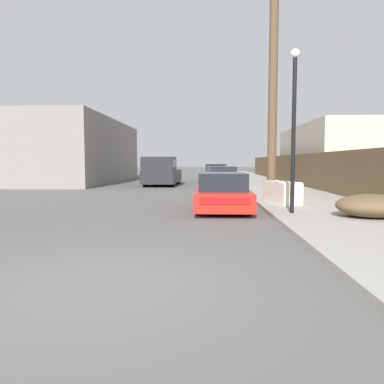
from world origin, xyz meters
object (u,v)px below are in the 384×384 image
(pickup_truck, at_px, (161,172))
(pedestrian, at_px, (272,172))
(discarded_fridge, at_px, (282,192))
(parked_sports_car_red, at_px, (222,193))
(street_lamp, at_px, (294,119))
(utility_pole, at_px, (273,85))
(car_parked_far, at_px, (216,174))
(brush_pile, at_px, (372,206))
(car_parked_mid, at_px, (221,178))

(pickup_truck, bearing_deg, pedestrian, -178.37)
(discarded_fridge, height_order, pedestrian, pedestrian)
(parked_sports_car_red, relative_size, street_lamp, 1.00)
(pickup_truck, xyz_separation_m, utility_pole, (5.75, -9.01, 3.83))
(pickup_truck, height_order, pedestrian, pickup_truck)
(utility_pole, height_order, pedestrian, utility_pole)
(discarded_fridge, relative_size, car_parked_far, 0.43)
(discarded_fridge, height_order, parked_sports_car_red, parked_sports_car_red)
(car_parked_far, xyz_separation_m, pickup_truck, (-3.78, -4.77, 0.29))
(brush_pile, bearing_deg, utility_pole, 105.96)
(discarded_fridge, distance_m, pedestrian, 11.64)
(parked_sports_car_red, bearing_deg, pedestrian, 72.89)
(utility_pole, relative_size, street_lamp, 1.98)
(discarded_fridge, relative_size, pickup_truck, 0.33)
(street_lamp, height_order, pedestrian, street_lamp)
(brush_pile, xyz_separation_m, pedestrian, (-0.09, 14.85, 0.51))
(pickup_truck, distance_m, street_lamp, 15.20)
(brush_pile, distance_m, pedestrian, 14.86)
(discarded_fridge, relative_size, car_parked_mid, 0.39)
(discarded_fridge, bearing_deg, brush_pile, -78.55)
(pickup_truck, bearing_deg, utility_pole, 124.10)
(parked_sports_car_red, distance_m, pedestrian, 12.95)
(pickup_truck, relative_size, utility_pole, 0.59)
(pedestrian, bearing_deg, street_lamp, -97.46)
(car_parked_far, bearing_deg, pickup_truck, -125.91)
(parked_sports_car_red, relative_size, car_parked_mid, 1.00)
(parked_sports_car_red, relative_size, brush_pile, 2.48)
(discarded_fridge, distance_m, brush_pile, 3.75)
(car_parked_far, bearing_deg, parked_sports_car_red, -88.34)
(car_parked_mid, height_order, car_parked_far, car_parked_far)
(discarded_fridge, xyz_separation_m, car_parked_mid, (-1.83, 9.23, 0.11))
(discarded_fridge, distance_m, car_parked_far, 16.39)
(car_parked_far, relative_size, pickup_truck, 0.77)
(discarded_fridge, bearing_deg, parked_sports_car_red, -174.15)
(discarded_fridge, height_order, car_parked_far, car_parked_far)
(car_parked_mid, bearing_deg, discarded_fridge, -82.91)
(parked_sports_car_red, xyz_separation_m, street_lamp, (1.96, -1.68, 2.25))
(discarded_fridge, bearing_deg, street_lamp, -110.61)
(discarded_fridge, bearing_deg, car_parked_mid, 85.51)
(discarded_fridge, relative_size, pedestrian, 1.11)
(car_parked_mid, height_order, pedestrian, pedestrian)
(parked_sports_car_red, xyz_separation_m, pedestrian, (3.80, 12.38, 0.38))
(discarded_fridge, bearing_deg, pickup_truck, 100.72)
(pickup_truck, xyz_separation_m, street_lamp, (5.49, -14.05, 1.87))
(pickup_truck, distance_m, pedestrian, 7.33)
(parked_sports_car_red, distance_m, brush_pile, 4.61)
(utility_pole, xyz_separation_m, brush_pile, (1.67, -5.83, -4.35))
(brush_pile, bearing_deg, car_parked_mid, 105.72)
(utility_pole, height_order, brush_pile, utility_pole)
(street_lamp, bearing_deg, utility_pole, 87.04)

